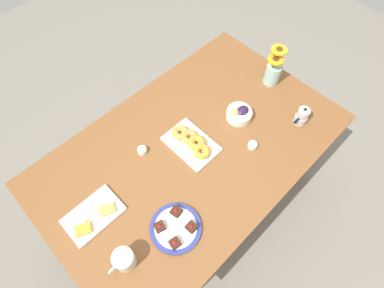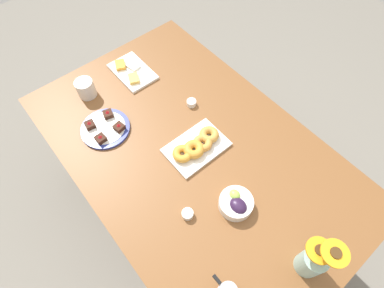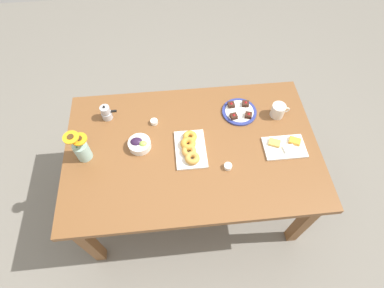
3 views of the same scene
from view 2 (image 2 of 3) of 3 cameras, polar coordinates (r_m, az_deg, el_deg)
name	(u,v)px [view 2 (image 2 of 3)]	position (r m, az deg, el deg)	size (l,w,h in m)	color
ground_plane	(192,204)	(2.06, 0.00, -11.39)	(6.00, 6.00, 0.00)	slate
dining_table	(192,157)	(1.46, 0.00, -2.56)	(1.60, 1.00, 0.74)	brown
coffee_mug	(86,88)	(1.63, -19.62, 9.99)	(0.13, 0.09, 0.09)	beige
grape_bowl	(236,203)	(1.25, 8.40, -11.12)	(0.14, 0.14, 0.07)	white
cheese_platter	(132,71)	(1.71, -11.43, 13.42)	(0.26, 0.17, 0.03)	white
croissant_platter	(197,146)	(1.37, 0.93, -0.38)	(0.19, 0.28, 0.05)	white
jam_cup_honey	(188,214)	(1.24, -0.85, -13.17)	(0.05, 0.05, 0.03)	white
jam_cup_berry	(191,103)	(1.52, -0.10, 7.89)	(0.05, 0.05, 0.03)	white
dessert_plate	(105,128)	(1.49, -16.17, 2.93)	(0.23, 0.23, 0.05)	navy
flower_vase	(313,262)	(1.20, 21.98, -20.06)	(0.12, 0.11, 0.24)	#99C1B7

